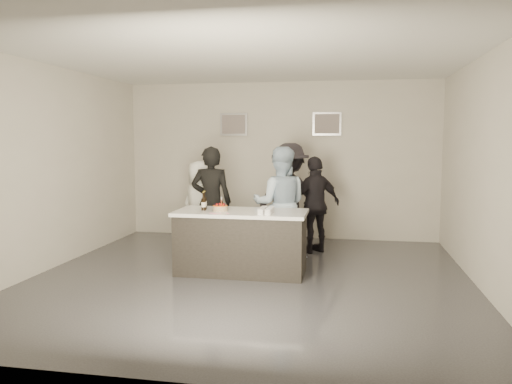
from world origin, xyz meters
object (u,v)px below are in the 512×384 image
at_px(bar_counter, 241,242).
at_px(person_guest_back, 290,196).
at_px(beer_bottle_a, 204,200).
at_px(cake, 220,208).
at_px(person_main_black, 211,202).
at_px(person_guest_right, 315,205).
at_px(beer_bottle_b, 204,201).
at_px(person_main_blue, 280,204).
at_px(person_guest_left, 200,206).

bearing_deg(bar_counter, person_guest_back, 73.90).
bearing_deg(beer_bottle_a, bar_counter, -5.85).
xyz_separation_m(cake, person_main_black, (-0.40, 0.95, -0.04)).
bearing_deg(person_main_black, cake, 107.48).
xyz_separation_m(cake, beer_bottle_a, (-0.27, 0.11, 0.09)).
relative_size(cake, person_guest_right, 0.13).
xyz_separation_m(bar_counter, beer_bottle_b, (-0.54, -0.06, 0.58)).
height_order(person_main_blue, person_guest_back, person_guest_back).
relative_size(person_main_black, person_guest_left, 1.16).
distance_m(person_main_black, person_main_blue, 1.14).
xyz_separation_m(person_main_blue, person_guest_right, (0.51, 0.68, -0.09)).
xyz_separation_m(bar_counter, cake, (-0.29, -0.05, 0.49)).
relative_size(person_guest_right, person_guest_back, 0.88).
relative_size(person_main_blue, person_guest_left, 1.16).
height_order(person_main_blue, person_guest_right, person_main_blue).
bearing_deg(cake, beer_bottle_b, -179.73).
bearing_deg(person_main_black, person_guest_left, -55.84).
bearing_deg(person_guest_back, beer_bottle_b, 74.02).
relative_size(beer_bottle_b, person_guest_back, 0.14).
bearing_deg(beer_bottle_a, person_guest_back, 57.52).
bearing_deg(person_guest_right, beer_bottle_a, 5.80).
bearing_deg(beer_bottle_b, bar_counter, 5.88).
bearing_deg(person_main_black, person_main_blue, 172.46).
distance_m(person_main_blue, person_guest_left, 1.49).
height_order(bar_counter, person_main_blue, person_main_blue).
bearing_deg(person_main_blue, person_guest_right, -132.92).
distance_m(cake, person_guest_left, 1.49).
distance_m(beer_bottle_b, person_guest_back, 2.05).
relative_size(person_main_black, person_main_blue, 1.00).
bearing_deg(person_main_blue, person_guest_left, -21.62).
relative_size(cake, person_main_black, 0.11).
bearing_deg(person_main_black, bar_counter, 122.37).
distance_m(person_main_blue, person_guest_right, 0.85).
height_order(beer_bottle_b, person_guest_back, person_guest_back).
relative_size(person_guest_left, person_guest_back, 0.84).
height_order(cake, beer_bottle_a, beer_bottle_a).
bearing_deg(beer_bottle_a, person_guest_left, 109.76).
distance_m(beer_bottle_b, person_guest_right, 2.18).
height_order(bar_counter, person_guest_left, person_guest_left).
bearing_deg(person_main_blue, person_guest_back, -99.37).
xyz_separation_m(person_main_black, person_guest_right, (1.64, 0.63, -0.09)).
bearing_deg(bar_counter, person_guest_left, 128.24).
bearing_deg(person_guest_right, bar_counter, 19.66).
relative_size(bar_counter, beer_bottle_a, 7.15).
bearing_deg(person_main_black, beer_bottle_a, 93.70).
height_order(person_main_black, person_guest_right, person_main_black).
bearing_deg(person_guest_right, person_guest_back, -60.47).
bearing_deg(person_guest_back, person_guest_right, 172.27).
distance_m(beer_bottle_a, person_main_black, 0.86).
distance_m(cake, beer_bottle_b, 0.26).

